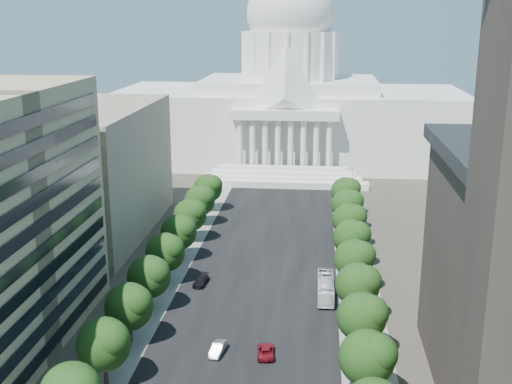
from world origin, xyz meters
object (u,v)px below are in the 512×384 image
(car_silver, at_px, (218,349))
(car_dark_b, at_px, (201,281))
(city_bus, at_px, (326,287))
(car_red, at_px, (266,351))

(car_silver, bearing_deg, car_dark_b, 113.94)
(car_dark_b, relative_size, city_bus, 0.43)
(car_silver, bearing_deg, city_bus, 61.83)
(car_silver, relative_size, city_bus, 0.39)
(car_dark_b, height_order, city_bus, city_bus)
(car_silver, distance_m, car_red, 7.33)
(car_red, height_order, car_dark_b, car_dark_b)
(car_red, relative_size, car_dark_b, 1.01)
(car_silver, height_order, car_dark_b, car_silver)
(car_silver, xyz_separation_m, city_bus, (16.52, 22.69, 0.94))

